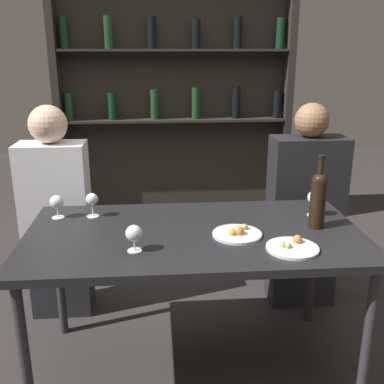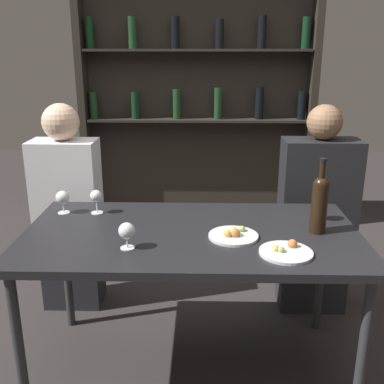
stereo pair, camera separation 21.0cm
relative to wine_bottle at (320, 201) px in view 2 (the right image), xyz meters
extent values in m
plane|color=#332D2D|center=(-0.57, -0.01, -0.87)|extent=(10.00, 10.00, 0.00)
cube|color=black|center=(-0.57, -0.01, -0.16)|extent=(1.52, 0.80, 0.04)
cylinder|color=#2D2D30|center=(-1.27, -0.35, -0.53)|extent=(0.04, 0.04, 0.69)
cylinder|color=#2D2D30|center=(0.13, -0.35, -0.53)|extent=(0.04, 0.04, 0.69)
cylinder|color=#2D2D30|center=(-1.27, 0.33, -0.53)|extent=(0.04, 0.04, 0.69)
cylinder|color=#2D2D30|center=(0.13, 0.33, -0.53)|extent=(0.04, 0.04, 0.69)
cube|color=#28231E|center=(-0.57, 1.98, 0.24)|extent=(1.89, 0.02, 2.22)
cube|color=#28231E|center=(-1.51, 1.87, 0.24)|extent=(0.06, 0.18, 2.22)
cube|color=#28231E|center=(0.38, 1.87, 0.24)|extent=(0.06, 0.18, 2.22)
cube|color=#28231E|center=(-0.57, 1.87, 0.08)|extent=(1.81, 0.18, 0.02)
cylinder|color=#19381E|center=(-1.43, 1.87, 0.20)|extent=(0.07, 0.07, 0.22)
cylinder|color=black|center=(-1.08, 1.87, 0.20)|extent=(0.07, 0.07, 0.22)
cylinder|color=#19381E|center=(-0.73, 1.87, 0.21)|extent=(0.07, 0.07, 0.24)
cylinder|color=#19381E|center=(-0.39, 1.87, 0.22)|extent=(0.07, 0.07, 0.26)
cylinder|color=black|center=(-0.05, 1.88, 0.22)|extent=(0.07, 0.07, 0.26)
cylinder|color=black|center=(0.30, 1.86, 0.20)|extent=(0.07, 0.07, 0.23)
cube|color=#28231E|center=(-0.57, 1.87, 0.64)|extent=(1.81, 0.18, 0.02)
cylinder|color=black|center=(-1.42, 1.86, 0.77)|extent=(0.07, 0.07, 0.24)
cylinder|color=#19381E|center=(-1.08, 1.86, 0.77)|extent=(0.07, 0.07, 0.24)
cylinder|color=black|center=(-0.74, 1.88, 0.77)|extent=(0.07, 0.07, 0.24)
cylinder|color=black|center=(-0.39, 1.87, 0.76)|extent=(0.07, 0.07, 0.22)
cylinder|color=black|center=(-0.06, 1.88, 0.77)|extent=(0.07, 0.07, 0.25)
cylinder|color=black|center=(0.29, 1.87, 0.77)|extent=(0.07, 0.07, 0.24)
cylinder|color=black|center=(0.00, 0.00, -0.03)|extent=(0.07, 0.07, 0.22)
sphere|color=black|center=(0.00, 0.00, 0.08)|extent=(0.07, 0.07, 0.07)
cylinder|color=black|center=(0.00, 0.00, 0.13)|extent=(0.03, 0.03, 0.11)
cylinder|color=black|center=(0.00, 0.00, 0.19)|extent=(0.03, 0.03, 0.01)
cylinder|color=silver|center=(-0.83, -0.19, -0.14)|extent=(0.06, 0.06, 0.00)
cylinder|color=silver|center=(-0.83, -0.19, -0.11)|extent=(0.01, 0.01, 0.06)
sphere|color=silver|center=(-0.83, -0.19, -0.07)|extent=(0.07, 0.07, 0.07)
cylinder|color=silver|center=(-1.22, 0.22, -0.14)|extent=(0.06, 0.06, 0.00)
cylinder|color=silver|center=(-1.22, 0.22, -0.11)|extent=(0.01, 0.01, 0.06)
sphere|color=silver|center=(-1.22, 0.22, -0.06)|extent=(0.07, 0.07, 0.07)
cylinder|color=silver|center=(-1.05, 0.22, -0.14)|extent=(0.06, 0.06, 0.00)
cylinder|color=silver|center=(-1.05, 0.22, -0.11)|extent=(0.01, 0.01, 0.07)
sphere|color=silver|center=(-1.05, 0.22, -0.05)|extent=(0.06, 0.06, 0.06)
cylinder|color=silver|center=(0.04, 0.15, -0.14)|extent=(0.06, 0.06, 0.00)
cylinder|color=silver|center=(0.04, 0.15, -0.11)|extent=(0.01, 0.01, 0.07)
sphere|color=silver|center=(0.04, 0.15, -0.05)|extent=(0.07, 0.07, 0.07)
cylinder|color=silver|center=(-0.38, -0.07, -0.14)|extent=(0.22, 0.22, 0.01)
sphere|color=#C67038|center=(-0.38, -0.08, -0.12)|extent=(0.04, 0.04, 0.04)
sphere|color=#99B256|center=(-0.34, -0.03, -0.12)|extent=(0.03, 0.03, 0.03)
sphere|color=#E5BC66|center=(-0.38, -0.07, -0.12)|extent=(0.05, 0.05, 0.05)
sphere|color=gold|center=(-0.41, -0.08, -0.12)|extent=(0.04, 0.04, 0.04)
sphere|color=#C67038|center=(-0.38, -0.05, -0.12)|extent=(0.03, 0.03, 0.03)
cylinder|color=silver|center=(-0.18, -0.23, -0.14)|extent=(0.22, 0.22, 0.01)
sphere|color=#99B256|center=(-0.20, -0.24, -0.13)|extent=(0.03, 0.03, 0.03)
sphere|color=#E5BC66|center=(-0.22, -0.23, -0.13)|extent=(0.03, 0.03, 0.03)
sphere|color=#C67038|center=(-0.15, -0.19, -0.12)|extent=(0.04, 0.04, 0.04)
cube|color=#26262B|center=(-1.31, 0.58, -0.65)|extent=(0.34, 0.22, 0.45)
cube|color=white|center=(-1.31, 0.58, -0.13)|extent=(0.37, 0.22, 0.58)
sphere|color=beige|center=(-1.31, 0.58, 0.26)|extent=(0.21, 0.21, 0.21)
cube|color=#26262B|center=(0.15, 0.58, -0.65)|extent=(0.39, 0.22, 0.45)
cube|color=black|center=(0.15, 0.58, -0.13)|extent=(0.43, 0.22, 0.59)
sphere|color=#8C6647|center=(0.15, 0.58, 0.26)|extent=(0.19, 0.19, 0.19)
camera|label=1|loc=(-0.73, -1.88, 0.64)|focal=42.00mm
camera|label=2|loc=(-0.52, -1.89, 0.64)|focal=42.00mm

